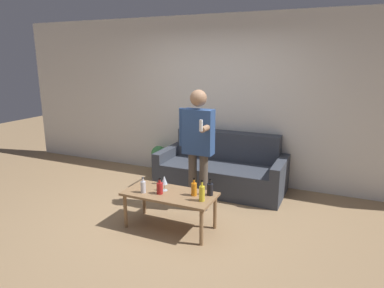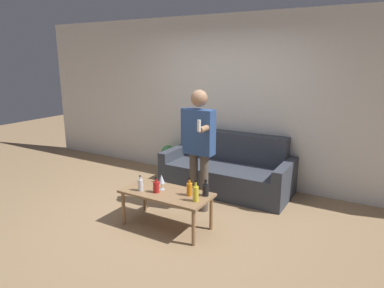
% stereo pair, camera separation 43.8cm
% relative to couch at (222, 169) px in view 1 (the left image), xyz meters
% --- Properties ---
extents(ground_plane, '(16.00, 16.00, 0.00)m').
position_rel_couch_xyz_m(ground_plane, '(-0.25, -1.50, -0.30)').
color(ground_plane, '#997A56').
extents(wall_back, '(8.00, 0.06, 2.70)m').
position_rel_couch_xyz_m(wall_back, '(-0.25, 0.45, 1.05)').
color(wall_back, silver).
rests_on(wall_back, ground_plane).
extents(couch, '(1.97, 0.90, 0.86)m').
position_rel_couch_xyz_m(couch, '(0.00, 0.00, 0.00)').
color(couch, '#383D47').
rests_on(couch, ground_plane).
extents(coffee_table, '(1.10, 0.53, 0.46)m').
position_rel_couch_xyz_m(coffee_table, '(-0.13, -1.53, 0.10)').
color(coffee_table, '#8E6B47').
rests_on(coffee_table, ground_plane).
extents(bottle_orange, '(0.07, 0.07, 0.19)m').
position_rel_couch_xyz_m(bottle_orange, '(0.34, -1.39, 0.23)').
color(bottle_orange, black).
rests_on(bottle_orange, coffee_table).
extents(bottle_green, '(0.07, 0.07, 0.21)m').
position_rel_couch_xyz_m(bottle_green, '(0.17, -1.48, 0.24)').
color(bottle_green, orange).
rests_on(bottle_green, coffee_table).
extents(bottle_dark, '(0.08, 0.08, 0.19)m').
position_rel_couch_xyz_m(bottle_dark, '(-0.22, -1.60, 0.23)').
color(bottle_dark, '#B21E1E').
rests_on(bottle_dark, coffee_table).
extents(bottle_yellow, '(0.06, 0.06, 0.20)m').
position_rel_couch_xyz_m(bottle_yellow, '(-0.42, -1.65, 0.23)').
color(bottle_yellow, silver).
rests_on(bottle_yellow, coffee_table).
extents(bottle_red, '(0.07, 0.07, 0.24)m').
position_rel_couch_xyz_m(bottle_red, '(0.31, -1.59, 0.25)').
color(bottle_red, yellow).
rests_on(bottle_red, coffee_table).
extents(wine_glass_near, '(0.08, 0.08, 0.19)m').
position_rel_couch_xyz_m(wine_glass_near, '(-0.22, -1.49, 0.28)').
color(wine_glass_near, silver).
rests_on(wine_glass_near, coffee_table).
extents(person_standing_front, '(0.48, 0.42, 1.64)m').
position_rel_couch_xyz_m(person_standing_front, '(-0.04, -0.90, 0.66)').
color(person_standing_front, brown).
rests_on(person_standing_front, ground_plane).
extents(potted_plant, '(0.27, 0.27, 0.50)m').
position_rel_couch_xyz_m(potted_plant, '(-1.28, 0.21, 0.02)').
color(potted_plant, '#936042').
rests_on(potted_plant, ground_plane).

